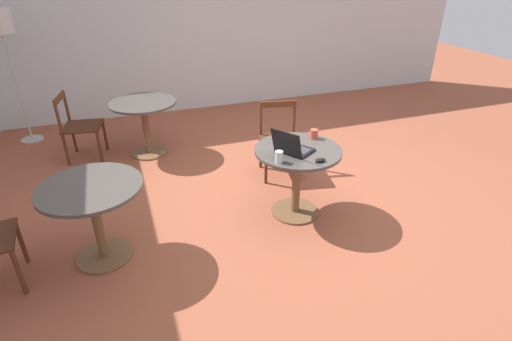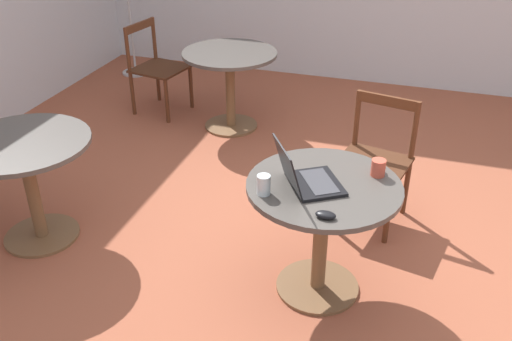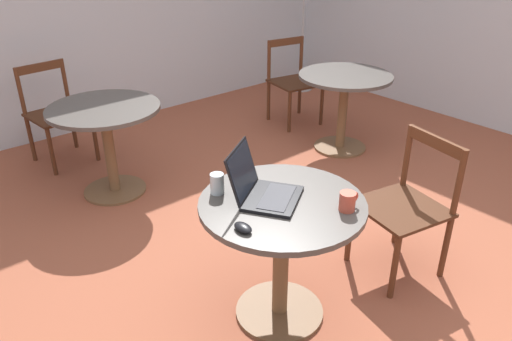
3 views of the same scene
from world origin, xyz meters
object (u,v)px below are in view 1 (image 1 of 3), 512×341
at_px(mouse, 320,160).
at_px(cafe_table_mid, 144,115).
at_px(floor_lamp, 1,30).
at_px(cafe_table_near, 297,166).
at_px(cafe_table_far, 93,204).
at_px(chair_near_right, 280,139).
at_px(chair_mid_back, 79,126).
at_px(drinking_glass, 279,157).
at_px(mug, 314,134).
at_px(laptop, 292,148).

bearing_deg(mouse, cafe_table_mid, 30.32).
bearing_deg(floor_lamp, mouse, -138.84).
bearing_deg(cafe_table_near, cafe_table_far, 91.94).
bearing_deg(chair_near_right, chair_mid_back, 60.98).
bearing_deg(chair_near_right, cafe_table_near, 168.24).
distance_m(mouse, drinking_glass, 0.36).
distance_m(cafe_table_near, mug, 0.38).
height_order(chair_near_right, drinking_glass, chair_near_right).
bearing_deg(laptop, cafe_table_far, 90.36).
distance_m(cafe_table_mid, mug, 2.29).
distance_m(cafe_table_far, drinking_glass, 1.58).
relative_size(cafe_table_mid, mug, 7.11).
distance_m(floor_lamp, drinking_glass, 4.02).
relative_size(floor_lamp, mouse, 17.38).
bearing_deg(cafe_table_near, chair_near_right, -11.76).
distance_m(cafe_table_near, drinking_glass, 0.40).
bearing_deg(laptop, chair_near_right, -16.26).
bearing_deg(chair_mid_back, cafe_table_mid, -100.35).
xyz_separation_m(chair_near_right, floor_lamp, (2.07, 2.91, 1.05)).
height_order(cafe_table_near, cafe_table_far, same).
height_order(cafe_table_far, chair_near_right, chair_near_right).
bearing_deg(chair_near_right, floor_lamp, 54.64).
bearing_deg(cafe_table_near, drinking_glass, 124.46).
bearing_deg(chair_near_right, cafe_table_far, 114.23).
bearing_deg(laptop, mouse, -148.50).
bearing_deg(cafe_table_near, laptop, 121.01).
xyz_separation_m(cafe_table_mid, mug, (-1.73, -1.48, 0.22)).
bearing_deg(chair_near_right, mouse, 174.70).
distance_m(cafe_table_far, floor_lamp, 3.25).
relative_size(laptop, drinking_glass, 4.05).
distance_m(cafe_table_near, laptop, 0.25).
height_order(chair_near_right, mug, chair_near_right).
xyz_separation_m(cafe_table_far, mouse, (-0.24, -1.90, 0.19)).
bearing_deg(chair_mid_back, mug, -129.61).
bearing_deg(floor_lamp, drinking_glass, -141.48).
xyz_separation_m(cafe_table_near, chair_mid_back, (2.06, 2.02, -0.10)).
relative_size(cafe_table_mid, cafe_table_far, 1.00).
relative_size(cafe_table_mid, laptop, 1.92).
xyz_separation_m(floor_lamp, drinking_glass, (-3.10, -2.46, -0.73)).
relative_size(laptop, mouse, 4.28).
relative_size(cafe_table_near, floor_lamp, 0.47).
xyz_separation_m(cafe_table_far, chair_near_right, (0.90, -2.01, -0.10)).
bearing_deg(chair_mid_back, chair_near_right, -119.02).
height_order(cafe_table_far, drinking_glass, drinking_glass).
height_order(mug, drinking_glass, drinking_glass).
height_order(chair_near_right, chair_mid_back, same).
xyz_separation_m(laptop, mug, (0.23, -0.34, -0.01)).
relative_size(cafe_table_far, laptop, 1.92).
bearing_deg(cafe_table_far, drinking_glass, -94.60).
height_order(floor_lamp, mug, floor_lamp).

